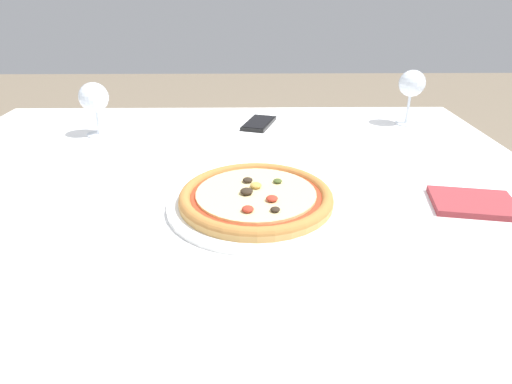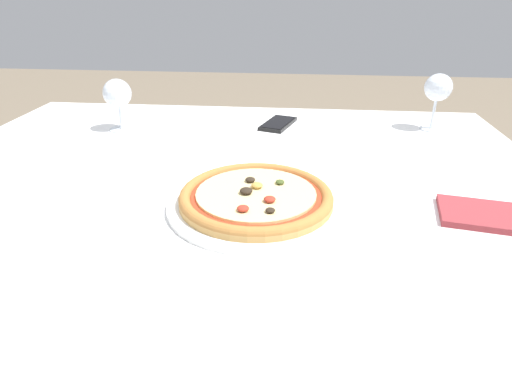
# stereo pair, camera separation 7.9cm
# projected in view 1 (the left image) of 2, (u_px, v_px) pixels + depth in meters

# --- Properties ---
(dining_table) EXTENTS (1.44, 1.15, 0.73)m
(dining_table) POSITION_uv_depth(u_px,v_px,m) (221.00, 207.00, 0.96)
(dining_table) COLOR #997047
(dining_table) RESTS_ON ground_plane
(pizza_plate) EXTENTS (0.33, 0.33, 0.04)m
(pizza_plate) POSITION_uv_depth(u_px,v_px,m) (256.00, 198.00, 0.80)
(pizza_plate) COLOR white
(pizza_plate) RESTS_ON dining_table
(wine_glass_far_left) EXTENTS (0.08, 0.08, 0.14)m
(wine_glass_far_left) POSITION_uv_depth(u_px,v_px,m) (94.00, 99.00, 1.14)
(wine_glass_far_left) COLOR silver
(wine_glass_far_left) RESTS_ON dining_table
(wine_glass_far_right) EXTENTS (0.07, 0.07, 0.16)m
(wine_glass_far_right) POSITION_uv_depth(u_px,v_px,m) (412.00, 85.00, 1.22)
(wine_glass_far_right) COLOR silver
(wine_glass_far_right) RESTS_ON dining_table
(cell_phone) EXTENTS (0.11, 0.16, 0.01)m
(cell_phone) POSITION_uv_depth(u_px,v_px,m) (259.00, 123.00, 1.26)
(cell_phone) COLOR black
(cell_phone) RESTS_ON dining_table
(napkin_folded) EXTENTS (0.17, 0.14, 0.01)m
(napkin_folded) POSITION_uv_depth(u_px,v_px,m) (473.00, 203.00, 0.81)
(napkin_folded) COLOR #933338
(napkin_folded) RESTS_ON dining_table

